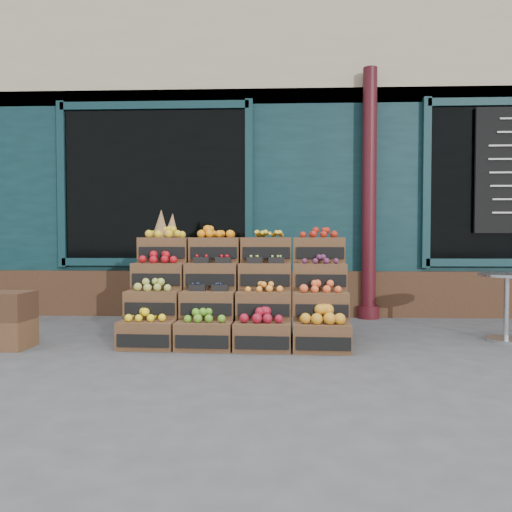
{
  "coord_description": "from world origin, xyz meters",
  "views": [
    {
      "loc": [
        0.0,
        -4.41,
        1.03
      ],
      "look_at": [
        -0.2,
        0.7,
        0.85
      ],
      "focal_mm": 35.0,
      "sensor_mm": 36.0,
      "label": 1
    }
  ],
  "objects": [
    {
      "name": "bistro_table",
      "position": [
        2.32,
        0.66,
        0.42
      ],
      "size": [
        0.54,
        0.54,
        0.68
      ],
      "rotation": [
        0.0,
        0.0,
        -0.12
      ],
      "color": "silver",
      "rests_on": "ground"
    },
    {
      "name": "spare_crates",
      "position": [
        -2.57,
        0.15,
        0.27
      ],
      "size": [
        0.55,
        0.39,
        0.53
      ],
      "rotation": [
        0.0,
        0.0,
        -0.05
      ],
      "color": "#543721",
      "rests_on": "ground"
    },
    {
      "name": "shopkeeper",
      "position": [
        -1.44,
        2.84,
        1.02
      ],
      "size": [
        0.82,
        0.61,
        2.05
      ],
      "primitive_type": "imported",
      "rotation": [
        0.0,
        0.0,
        3.32
      ],
      "color": "#1C652F",
      "rests_on": "ground"
    },
    {
      "name": "crate_display",
      "position": [
        -0.38,
        0.61,
        0.41
      ],
      "size": [
        2.18,
        1.12,
        1.34
      ],
      "rotation": [
        0.0,
        0.0,
        -0.04
      ],
      "color": "#543721",
      "rests_on": "ground"
    },
    {
      "name": "ground",
      "position": [
        0.0,
        0.0,
        0.0
      ],
      "size": [
        60.0,
        60.0,
        0.0
      ],
      "primitive_type": "plane",
      "color": "#454548",
      "rests_on": "ground"
    },
    {
      "name": "shop_facade",
      "position": [
        0.0,
        5.11,
        2.4
      ],
      "size": [
        12.0,
        6.24,
        4.8
      ],
      "color": "#0E2B2F",
      "rests_on": "ground"
    }
  ]
}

